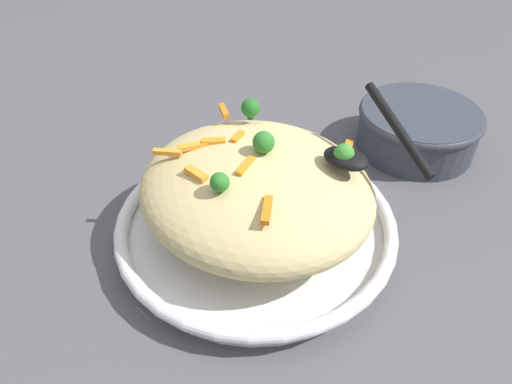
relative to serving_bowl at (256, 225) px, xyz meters
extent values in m
plane|color=#4C4C51|center=(0.00, 0.00, -0.02)|extent=(2.40, 2.40, 0.00)
cylinder|color=silver|center=(0.00, 0.00, -0.01)|extent=(0.34, 0.34, 0.02)
torus|color=silver|center=(0.00, 0.00, 0.01)|extent=(0.37, 0.37, 0.02)
torus|color=black|center=(0.00, 0.00, 0.01)|extent=(0.37, 0.37, 0.00)
ellipsoid|color=#D1BA7A|center=(0.00, 0.00, 0.06)|extent=(0.31, 0.28, 0.10)
cube|color=orange|center=(0.08, 0.02, 0.11)|extent=(0.03, 0.04, 0.01)
cube|color=orange|center=(0.10, 0.05, 0.11)|extent=(0.03, 0.02, 0.01)
cube|color=orange|center=(0.07, 0.00, 0.11)|extent=(0.03, 0.03, 0.01)
cube|color=orange|center=(0.00, 0.02, 0.11)|extent=(0.01, 0.04, 0.01)
cube|color=orange|center=(-0.08, -0.09, 0.11)|extent=(0.02, 0.03, 0.01)
cube|color=orange|center=(0.10, -0.07, 0.11)|extent=(0.03, 0.03, 0.01)
cube|color=orange|center=(0.04, 0.06, 0.11)|extent=(0.03, 0.01, 0.01)
cube|color=orange|center=(-0.06, 0.06, 0.11)|extent=(0.03, 0.04, 0.01)
cube|color=orange|center=(0.05, -0.02, 0.11)|extent=(0.01, 0.03, 0.01)
cylinder|color=#205B1C|center=(0.07, -0.08, 0.11)|extent=(0.01, 0.01, 0.01)
sphere|color=#236B23|center=(0.07, -0.08, 0.12)|extent=(0.03, 0.03, 0.03)
cylinder|color=#296820|center=(0.00, -0.02, 0.11)|extent=(0.01, 0.01, 0.01)
sphere|color=#2D7A28|center=(0.00, -0.02, 0.13)|extent=(0.03, 0.03, 0.03)
cylinder|color=#296820|center=(0.00, 0.07, 0.11)|extent=(0.01, 0.01, 0.01)
sphere|color=#2D7A28|center=(0.00, 0.07, 0.12)|extent=(0.02, 0.02, 0.02)
cylinder|color=#377928|center=(-0.09, -0.06, 0.11)|extent=(0.01, 0.01, 0.01)
sphere|color=#3D8E33|center=(-0.09, -0.06, 0.12)|extent=(0.02, 0.02, 0.02)
ellipsoid|color=black|center=(-0.09, -0.06, 0.12)|extent=(0.06, 0.04, 0.02)
cylinder|color=black|center=(-0.13, -0.12, 0.14)|extent=(0.13, 0.08, 0.06)
cylinder|color=#333842|center=(-0.09, -0.33, 0.01)|extent=(0.20, 0.20, 0.07)
torus|color=#333842|center=(-0.09, -0.33, 0.04)|extent=(0.20, 0.20, 0.02)
camera|label=1|loc=(-0.27, 0.37, 0.45)|focal=33.15mm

